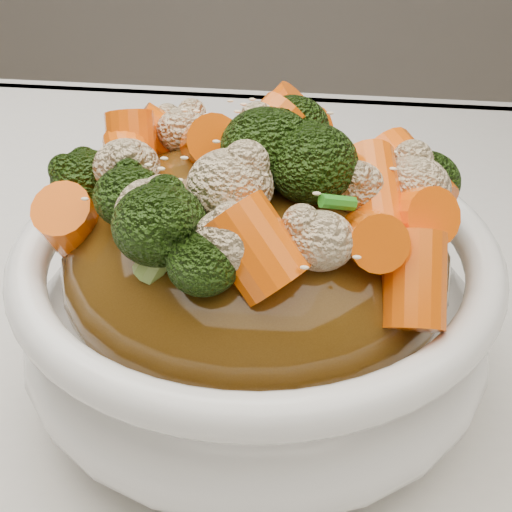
# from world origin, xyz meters

# --- Properties ---
(tablecloth) EXTENTS (1.20, 0.80, 0.04)m
(tablecloth) POSITION_xyz_m (0.00, 0.00, 0.73)
(tablecloth) COLOR silver
(tablecloth) RESTS_ON dining_table
(bowl) EXTENTS (0.28, 0.28, 0.09)m
(bowl) POSITION_xyz_m (0.05, 0.02, 0.79)
(bowl) COLOR white
(bowl) RESTS_ON tablecloth
(sauce_base) EXTENTS (0.23, 0.23, 0.10)m
(sauce_base) POSITION_xyz_m (0.05, 0.02, 0.82)
(sauce_base) COLOR #4C300D
(sauce_base) RESTS_ON bowl
(carrots) EXTENTS (0.23, 0.23, 0.05)m
(carrots) POSITION_xyz_m (0.05, 0.02, 0.89)
(carrots) COLOR #FF6108
(carrots) RESTS_ON sauce_base
(broccoli) EXTENTS (0.23, 0.23, 0.05)m
(broccoli) POSITION_xyz_m (0.05, 0.02, 0.89)
(broccoli) COLOR black
(broccoli) RESTS_ON sauce_base
(cauliflower) EXTENTS (0.23, 0.23, 0.04)m
(cauliflower) POSITION_xyz_m (0.05, 0.02, 0.89)
(cauliflower) COLOR beige
(cauliflower) RESTS_ON sauce_base
(scallions) EXTENTS (0.17, 0.17, 0.02)m
(scallions) POSITION_xyz_m (0.05, 0.02, 0.89)
(scallions) COLOR #29851E
(scallions) RESTS_ON sauce_base
(sesame_seeds) EXTENTS (0.20, 0.20, 0.01)m
(sesame_seeds) POSITION_xyz_m (0.05, 0.02, 0.89)
(sesame_seeds) COLOR beige
(sesame_seeds) RESTS_ON sauce_base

